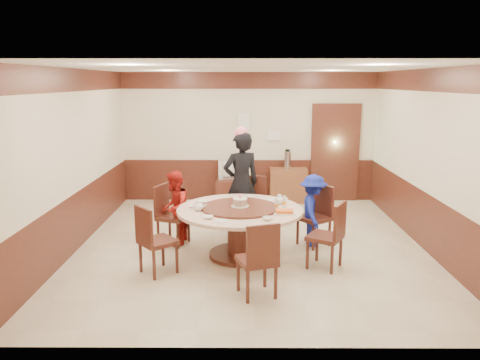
{
  "coord_description": "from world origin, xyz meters",
  "views": [
    {
      "loc": [
        -0.14,
        -7.22,
        2.6
      ],
      "look_at": [
        -0.17,
        -0.1,
        1.1
      ],
      "focal_mm": 35.0,
      "sensor_mm": 36.0,
      "label": 1
    }
  ],
  "objects_px": {
    "banquet_table": "(240,222)",
    "birthday_cake": "(240,202)",
    "person_red": "(175,208)",
    "tv_stand": "(236,191)",
    "person_blue": "(313,211)",
    "television": "(236,170)",
    "person_standing": "(241,183)",
    "side_cabinet": "(288,185)",
    "thermos": "(287,160)",
    "shrimp_platter": "(284,212)"
  },
  "relations": [
    {
      "from": "person_blue",
      "to": "television",
      "type": "height_order",
      "value": "person_blue"
    },
    {
      "from": "person_blue",
      "to": "thermos",
      "type": "xyz_separation_m",
      "value": [
        -0.15,
        2.79,
        0.36
      ]
    },
    {
      "from": "person_blue",
      "to": "tv_stand",
      "type": "relative_size",
      "value": 1.37
    },
    {
      "from": "banquet_table",
      "to": "person_red",
      "type": "relative_size",
      "value": 1.54
    },
    {
      "from": "shrimp_platter",
      "to": "birthday_cake",
      "type": "bearing_deg",
      "value": 153.47
    },
    {
      "from": "person_blue",
      "to": "tv_stand",
      "type": "bearing_deg",
      "value": 27.8
    },
    {
      "from": "banquet_table",
      "to": "person_blue",
      "type": "distance_m",
      "value": 1.26
    },
    {
      "from": "person_red",
      "to": "shrimp_platter",
      "type": "distance_m",
      "value": 1.89
    },
    {
      "from": "person_standing",
      "to": "person_red",
      "type": "relative_size",
      "value": 1.46
    },
    {
      "from": "person_red",
      "to": "shrimp_platter",
      "type": "xyz_separation_m",
      "value": [
        1.69,
        -0.84,
        0.17
      ]
    },
    {
      "from": "banquet_table",
      "to": "tv_stand",
      "type": "height_order",
      "value": "banquet_table"
    },
    {
      "from": "person_blue",
      "to": "tv_stand",
      "type": "xyz_separation_m",
      "value": [
        -1.28,
        2.76,
        -0.33
      ]
    },
    {
      "from": "birthday_cake",
      "to": "side_cabinet",
      "type": "distance_m",
      "value": 3.45
    },
    {
      "from": "birthday_cake",
      "to": "shrimp_platter",
      "type": "distance_m",
      "value": 0.71
    },
    {
      "from": "person_blue",
      "to": "banquet_table",
      "type": "bearing_deg",
      "value": 115.71
    },
    {
      "from": "thermos",
      "to": "side_cabinet",
      "type": "bearing_deg",
      "value": 0.0
    },
    {
      "from": "person_red",
      "to": "shrimp_platter",
      "type": "height_order",
      "value": "person_red"
    },
    {
      "from": "birthday_cake",
      "to": "television",
      "type": "bearing_deg",
      "value": 92.0
    },
    {
      "from": "person_blue",
      "to": "side_cabinet",
      "type": "distance_m",
      "value": 2.8
    },
    {
      "from": "tv_stand",
      "to": "thermos",
      "type": "relative_size",
      "value": 2.24
    },
    {
      "from": "banquet_table",
      "to": "shrimp_platter",
      "type": "relative_size",
      "value": 6.24
    },
    {
      "from": "person_standing",
      "to": "person_blue",
      "type": "height_order",
      "value": "person_standing"
    },
    {
      "from": "person_standing",
      "to": "birthday_cake",
      "type": "height_order",
      "value": "person_standing"
    },
    {
      "from": "person_red",
      "to": "tv_stand",
      "type": "relative_size",
      "value": 1.43
    },
    {
      "from": "banquet_table",
      "to": "thermos",
      "type": "relative_size",
      "value": 4.93
    },
    {
      "from": "tv_stand",
      "to": "thermos",
      "type": "bearing_deg",
      "value": 1.53
    },
    {
      "from": "person_standing",
      "to": "television",
      "type": "height_order",
      "value": "person_standing"
    },
    {
      "from": "banquet_table",
      "to": "side_cabinet",
      "type": "relative_size",
      "value": 2.34
    },
    {
      "from": "birthday_cake",
      "to": "thermos",
      "type": "distance_m",
      "value": 3.41
    },
    {
      "from": "birthday_cake",
      "to": "television",
      "type": "height_order",
      "value": "birthday_cake"
    },
    {
      "from": "person_blue",
      "to": "person_red",
      "type": "bearing_deg",
      "value": 91.58
    },
    {
      "from": "person_red",
      "to": "shrimp_platter",
      "type": "bearing_deg",
      "value": 68.86
    },
    {
      "from": "tv_stand",
      "to": "television",
      "type": "xyz_separation_m",
      "value": [
        0.0,
        0.0,
        0.46
      ]
    },
    {
      "from": "shrimp_platter",
      "to": "tv_stand",
      "type": "height_order",
      "value": "shrimp_platter"
    },
    {
      "from": "person_standing",
      "to": "person_blue",
      "type": "distance_m",
      "value": 1.35
    },
    {
      "from": "banquet_table",
      "to": "television",
      "type": "bearing_deg",
      "value": 91.95
    },
    {
      "from": "person_red",
      "to": "side_cabinet",
      "type": "xyz_separation_m",
      "value": [
        2.1,
        2.74,
        -0.23
      ]
    },
    {
      "from": "banquet_table",
      "to": "shrimp_platter",
      "type": "bearing_deg",
      "value": -24.93
    },
    {
      "from": "person_blue",
      "to": "tv_stand",
      "type": "distance_m",
      "value": 3.06
    },
    {
      "from": "television",
      "to": "person_standing",
      "type": "bearing_deg",
      "value": 88.89
    },
    {
      "from": "tv_stand",
      "to": "thermos",
      "type": "height_order",
      "value": "thermos"
    },
    {
      "from": "person_red",
      "to": "tv_stand",
      "type": "distance_m",
      "value": 2.89
    },
    {
      "from": "person_blue",
      "to": "shrimp_platter",
      "type": "height_order",
      "value": "person_blue"
    },
    {
      "from": "birthday_cake",
      "to": "television",
      "type": "distance_m",
      "value": 3.23
    },
    {
      "from": "banquet_table",
      "to": "birthday_cake",
      "type": "distance_m",
      "value": 0.31
    },
    {
      "from": "shrimp_platter",
      "to": "tv_stand",
      "type": "xyz_separation_m",
      "value": [
        -0.75,
        3.55,
        -0.53
      ]
    },
    {
      "from": "person_blue",
      "to": "side_cabinet",
      "type": "xyz_separation_m",
      "value": [
        -0.12,
        2.79,
        -0.21
      ]
    },
    {
      "from": "person_red",
      "to": "tv_stand",
      "type": "xyz_separation_m",
      "value": [
        0.94,
        2.71,
        -0.36
      ]
    },
    {
      "from": "birthday_cake",
      "to": "television",
      "type": "xyz_separation_m",
      "value": [
        -0.11,
        3.23,
        -0.13
      ]
    },
    {
      "from": "person_red",
      "to": "birthday_cake",
      "type": "height_order",
      "value": "person_red"
    }
  ]
}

